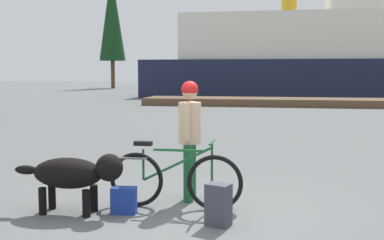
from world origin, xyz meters
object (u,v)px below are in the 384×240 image
at_px(bicycle, 174,179).
at_px(person_cyclist, 190,129).
at_px(dog, 75,174).
at_px(ferry_boat, 336,57).
at_px(handbag_pannier, 124,200).
at_px(backpack, 218,205).

bearing_deg(bicycle, person_cyclist, 74.32).
bearing_deg(dog, ferry_boat, 77.81).
bearing_deg(dog, bicycle, 20.22).
distance_m(handbag_pannier, ferry_boat, 30.53).
bearing_deg(ferry_boat, person_cyclist, -100.01).
distance_m(dog, ferry_boat, 30.73).
relative_size(backpack, handbag_pannier, 1.47).
distance_m(person_cyclist, ferry_boat, 29.56).
height_order(person_cyclist, ferry_boat, ferry_boat).
bearing_deg(backpack, bicycle, 138.18).
distance_m(person_cyclist, handbag_pannier, 1.37).
distance_m(bicycle, ferry_boat, 30.07).
bearing_deg(backpack, dog, 175.20).
xyz_separation_m(person_cyclist, handbag_pannier, (-0.72, -0.80, -0.85)).
xyz_separation_m(dog, backpack, (1.89, -0.16, -0.27)).
distance_m(backpack, ferry_boat, 30.57).
relative_size(handbag_pannier, ferry_boat, 0.01).
bearing_deg(bicycle, handbag_pannier, -149.96).
xyz_separation_m(dog, ferry_boat, (6.47, 29.95, 2.34)).
relative_size(person_cyclist, dog, 1.15).
xyz_separation_m(bicycle, ferry_boat, (5.26, 29.51, 2.46)).
height_order(person_cyclist, dog, person_cyclist).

